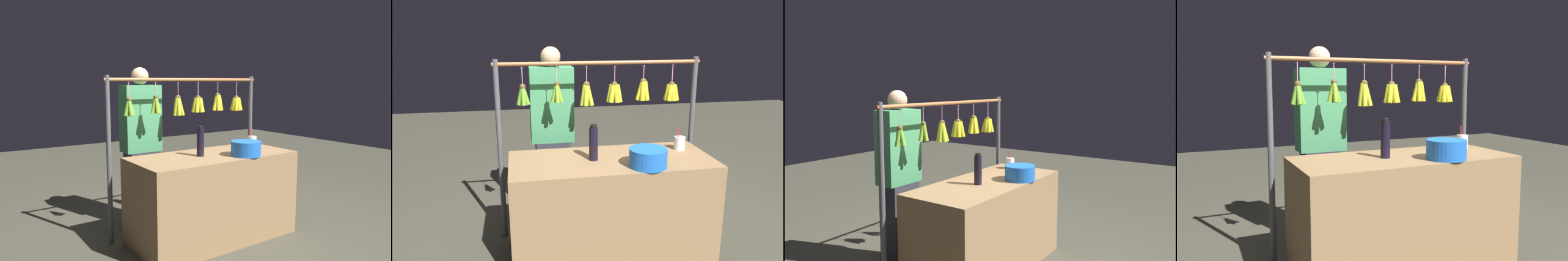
# 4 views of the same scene
# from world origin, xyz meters

# --- Properties ---
(ground_plane) EXTENTS (12.00, 12.00, 0.00)m
(ground_plane) POSITION_xyz_m (0.00, 0.00, 0.00)
(ground_plane) COLOR #434235
(market_counter) EXTENTS (1.54, 0.67, 0.81)m
(market_counter) POSITION_xyz_m (0.00, 0.00, 0.40)
(market_counter) COLOR olive
(market_counter) RESTS_ON ground
(display_rack) EXTENTS (1.74, 0.14, 1.53)m
(display_rack) POSITION_xyz_m (-0.05, -0.42, 1.10)
(display_rack) COLOR #4C4C51
(display_rack) RESTS_ON ground
(water_bottle) EXTENTS (0.07, 0.07, 0.27)m
(water_bottle) POSITION_xyz_m (0.14, -0.00, 0.94)
(water_bottle) COLOR black
(water_bottle) RESTS_ON market_counter
(blue_bucket) EXTENTS (0.27, 0.27, 0.13)m
(blue_bucket) POSITION_xyz_m (-0.21, 0.21, 0.87)
(blue_bucket) COLOR blue
(blue_bucket) RESTS_ON market_counter
(drink_cup) EXTENTS (0.09, 0.09, 0.18)m
(drink_cup) POSITION_xyz_m (-0.60, -0.12, 0.86)
(drink_cup) COLOR silver
(drink_cup) RESTS_ON market_counter
(vendor_person) EXTENTS (0.38, 0.21, 1.62)m
(vendor_person) POSITION_xyz_m (0.38, -0.72, 0.80)
(vendor_person) COLOR #2D2D38
(vendor_person) RESTS_ON ground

